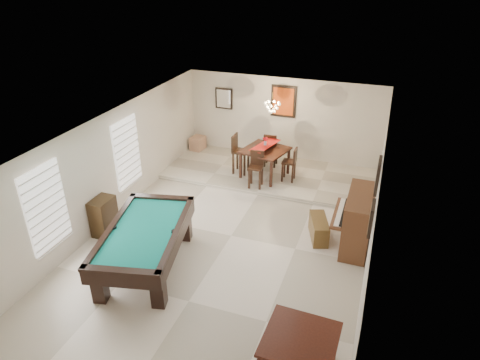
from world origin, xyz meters
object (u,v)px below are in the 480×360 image
Objects in this scene: pool_table at (146,248)px; corner_bench at (198,143)px; flower_vase at (265,141)px; dining_chair_south at (256,170)px; square_table at (299,356)px; chandelier at (272,104)px; upright_piano at (351,219)px; apothecary_chest at (104,216)px; dining_chair_west at (241,154)px; dining_chair_north at (271,149)px; dining_chair_east at (289,164)px; dining_table at (265,161)px; piano_bench at (319,229)px.

pool_table is 5.88m from corner_bench.
dining_chair_south is at bearing -93.34° from flower_vase.
chandelier is at bearing 109.67° from square_table.
upright_piano is 5.54m from apothecary_chest.
dining_chair_south is at bearing -135.64° from dining_chair_west.
pool_table is at bearing 74.85° from dining_chair_north.
square_table is at bearing -70.33° from chandelier.
dining_chair_east is at bearing 55.03° from pool_table.
chandelier reaches higher than dining_table.
apothecary_chest is at bearing -124.97° from flower_vase.
flower_vase reaches higher than apothecary_chest.
dining_chair_north is (-2.69, 3.11, 0.01)m from upright_piano.
dining_chair_west reaches higher than apothecary_chest.
dining_chair_north is at bearing 104.01° from chandelier.
dining_chair_south is (-2.03, 1.67, 0.38)m from piano_bench.
pool_table is 2.33× the size of dining_chair_west.
dining_table is at bearing -95.51° from dining_chair_east.
dining_table is 1.14× the size of dining_chair_south.
dining_chair_west reaches higher than dining_chair_north.
chandelier reaches higher than flower_vase.
dining_chair_east is at bearing 118.66° from piano_bench.
dining_chair_west is (-3.37, 2.35, 0.06)m from upright_piano.
piano_bench is 2.70m from dining_chair_east.
dining_chair_south is 1.66× the size of chandelier.
dining_chair_east is (0.71, -0.04, -0.58)m from flower_vase.
dining_chair_east is (-1.64, 6.02, 0.24)m from square_table.
apothecary_chest is (-5.34, -1.46, -0.18)m from upright_piano.
square_table is at bearing -68.86° from dining_table.
dining_chair_east is (1.42, -0.02, -0.09)m from dining_chair_west.
dining_chair_north reaches higher than apothecary_chest.
square_table is 1.10× the size of dining_chair_east.
dining_table is 0.60m from flower_vase.
corner_bench is at bearing 156.78° from flower_vase.
dining_chair_west is at bearing 71.79° from pool_table.
corner_bench is (0.08, 4.95, -0.11)m from apothecary_chest.
dining_table is (-2.34, 6.06, 0.22)m from square_table.
pool_table is 1.77× the size of upright_piano.
piano_bench is at bearing 17.24° from apothecary_chest.
chandelier is at bearing 55.55° from apothecary_chest.
apothecary_chest is at bearing -90.91° from corner_bench.
chandelier is (2.70, -0.90, 1.87)m from corner_bench.
flower_vase is 1.04m from chandelier.
apothecary_chest is 0.89× the size of dining_chair_south.
flower_vase is at bearing 129.80° from piano_bench.
pool_table is at bearing -111.74° from dining_chair_south.
square_table is 0.71× the size of upright_piano.
dining_chair_west reaches higher than piano_bench.
flower_vase is 0.22× the size of dining_chair_west.
dining_chair_west is (-0.68, -0.76, 0.06)m from dining_chair_north.
dining_chair_west is at bearing 44.69° from dining_chair_north.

